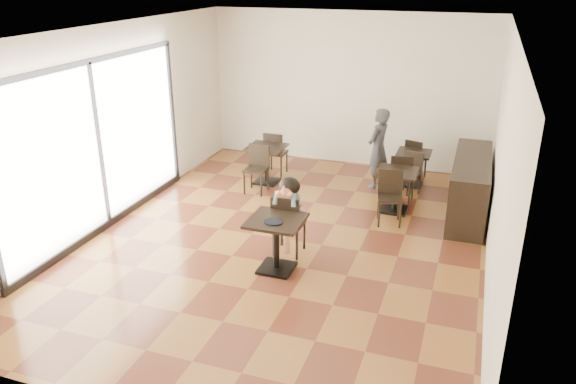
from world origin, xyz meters
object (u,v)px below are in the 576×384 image
at_px(adult_patron, 378,148).
at_px(chair_left_a, 276,153).
at_px(child_chair, 289,224).
at_px(child, 289,216).
at_px(chair_mid_a, 400,177).
at_px(chair_back_b, 409,174).
at_px(cafe_table_left, 266,165).
at_px(cafe_table_back, 413,169).
at_px(chair_back_a, 416,158).
at_px(chair_left_b, 256,170).
at_px(cafe_table_mid, 395,191).
at_px(child_table, 276,245).
at_px(chair_mid_b, 390,199).

bearing_deg(adult_patron, chair_left_a, -74.89).
distance_m(child_chair, chair_left_a, 3.48).
relative_size(child, chair_mid_a, 1.33).
relative_size(child, chair_back_b, 1.46).
distance_m(cafe_table_left, cafe_table_back, 2.87).
bearing_deg(chair_mid_a, chair_left_a, -24.82).
xyz_separation_m(child, chair_left_a, (-1.38, 3.19, -0.14)).
xyz_separation_m(child_chair, chair_back_a, (1.37, 3.89, -0.07)).
xyz_separation_m(adult_patron, chair_left_b, (-2.10, -1.06, -0.32)).
bearing_deg(child_chair, cafe_table_back, -111.71).
height_order(cafe_table_left, cafe_table_back, cafe_table_left).
bearing_deg(child_chair, cafe_table_left, -62.39).
bearing_deg(adult_patron, chair_back_a, 155.07).
bearing_deg(child_chair, cafe_table_mid, -121.05).
bearing_deg(adult_patron, chair_mid_a, 61.00).
relative_size(chair_back_a, chair_back_b, 1.00).
relative_size(adult_patron, chair_left_a, 1.72).
height_order(child_chair, chair_mid_a, child_chair).
bearing_deg(chair_back_b, child_chair, -99.06).
bearing_deg(chair_mid_a, cafe_table_mid, 77.46).
xyz_separation_m(child_table, cafe_table_left, (-1.38, 3.19, -0.02)).
xyz_separation_m(cafe_table_back, chair_mid_b, (-0.13, -1.93, 0.11)).
bearing_deg(child_table, cafe_table_back, 71.05).
relative_size(child_table, chair_left_b, 0.87).
height_order(child_chair, chair_left_b, child_chair).
relative_size(adult_patron, chair_mid_a, 1.73).
relative_size(child_table, adult_patron, 0.51).
height_order(child_chair, child, child).
distance_m(child_table, cafe_table_back, 4.23).
bearing_deg(chair_left_b, child_chair, -56.46).
distance_m(cafe_table_mid, cafe_table_back, 1.38).
bearing_deg(chair_left_a, chair_left_b, 90.09).
bearing_deg(adult_patron, child, 3.36).
bearing_deg(chair_left_a, chair_back_b, 174.01).
height_order(chair_left_b, chair_back_b, chair_left_b).
bearing_deg(cafe_table_left, chair_back_b, 5.32).
relative_size(child_table, chair_back_b, 0.97).
bearing_deg(child, cafe_table_mid, 58.95).
xyz_separation_m(cafe_table_mid, chair_back_a, (0.13, 1.82, 0.03)).
relative_size(cafe_table_back, chair_left_a, 0.75).
distance_m(child_table, chair_back_a, 4.65).
height_order(child_chair, chair_back_b, child_chair).
distance_m(chair_mid_b, chair_back_b, 1.38).
height_order(chair_left_b, chair_back_a, chair_left_b).
bearing_deg(child, child_chair, -90.00).
distance_m(child, chair_mid_b, 1.97).
bearing_deg(child_table, adult_patron, 78.94).
bearing_deg(cafe_table_back, child, -111.71).
distance_m(cafe_table_back, chair_mid_a, 0.84).
relative_size(adult_patron, chair_left_b, 1.72).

